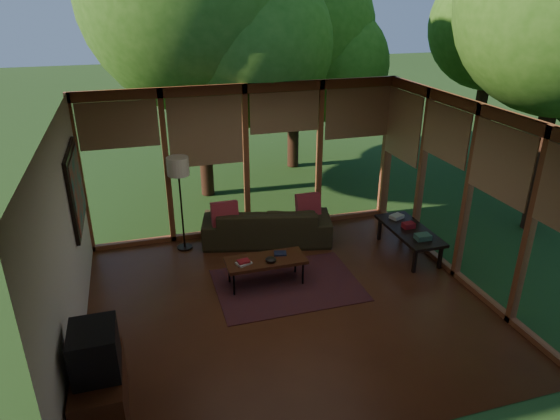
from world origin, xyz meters
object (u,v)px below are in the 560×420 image
object	(u,v)px
media_cabinet	(101,394)
television	(95,351)
coffee_table	(266,261)
sofa	(267,224)
side_console	(409,231)
floor_lamp	(178,172)

from	to	relation	value
media_cabinet	television	size ratio (longest dim) A/B	1.82
media_cabinet	coffee_table	world-z (taller)	media_cabinet
sofa	coffee_table	world-z (taller)	sofa
coffee_table	side_console	xyz separation A→B (m)	(2.56, 0.25, 0.02)
sofa	television	xyz separation A→B (m)	(-2.68, -3.41, 0.52)
media_cabinet	side_console	bearing A→B (deg)	25.07
side_console	sofa	bearing A→B (deg)	152.36
television	side_console	size ratio (longest dim) A/B	0.39
floor_lamp	sofa	bearing A→B (deg)	-4.92
media_cabinet	floor_lamp	bearing A→B (deg)	70.52
television	floor_lamp	world-z (taller)	floor_lamp
floor_lamp	side_console	bearing A→B (deg)	-19.22
television	media_cabinet	bearing A→B (deg)	180.00
television	side_console	distance (m)	5.38
sofa	side_console	distance (m)	2.45
sofa	media_cabinet	bearing A→B (deg)	65.44
coffee_table	floor_lamp	bearing A→B (deg)	124.91
sofa	television	world-z (taller)	television
sofa	television	bearing A→B (deg)	65.64
sofa	floor_lamp	size ratio (longest dim) A/B	1.35
media_cabinet	side_console	size ratio (longest dim) A/B	0.71
media_cabinet	sofa	bearing A→B (deg)	51.67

